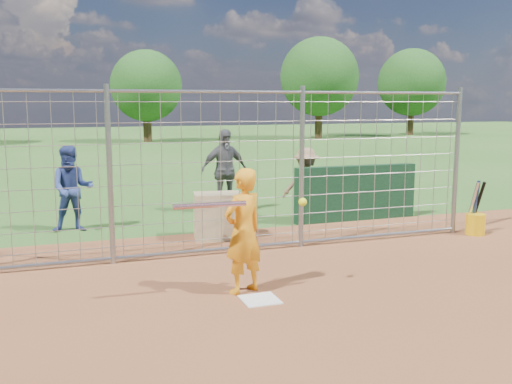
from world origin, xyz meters
name	(u,v)px	position (x,y,z in m)	size (l,w,h in m)	color
ground	(255,295)	(0.00, 0.00, 0.00)	(100.00, 100.00, 0.00)	#2D591E
home_plate	(260,300)	(0.00, -0.20, 0.01)	(0.43, 0.43, 0.02)	silver
dugout_wall	(356,193)	(3.40, 3.60, 0.55)	(2.60, 0.20, 1.10)	#11381E
batter	(243,231)	(-0.09, 0.16, 0.78)	(0.57, 0.37, 1.56)	orange
bystander_a	(72,189)	(-1.97, 4.42, 0.79)	(0.77, 0.60, 1.57)	navy
bystander_b	(224,171)	(1.16, 5.29, 0.89)	(1.05, 0.44, 1.79)	#4F5054
bystander_c	(306,184)	(2.49, 4.03, 0.72)	(0.94, 0.54, 1.45)	#8A674B
equipment_bin	(218,216)	(0.37, 2.99, 0.40)	(0.80, 0.55, 0.80)	tan
equipment_in_play	(233,204)	(-0.28, -0.05, 1.16)	(1.67, 0.14, 0.12)	silver
bucket_with_bats	(475,221)	(4.79, 1.76, 0.25)	(0.34, 0.37, 0.98)	#E3AA0B
backstop_fence	(211,174)	(0.00, 2.00, 1.26)	(9.08, 0.08, 2.60)	gray
tree_line	(148,79)	(3.13, 28.13, 3.71)	(44.66, 6.72, 6.48)	#3F2B19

